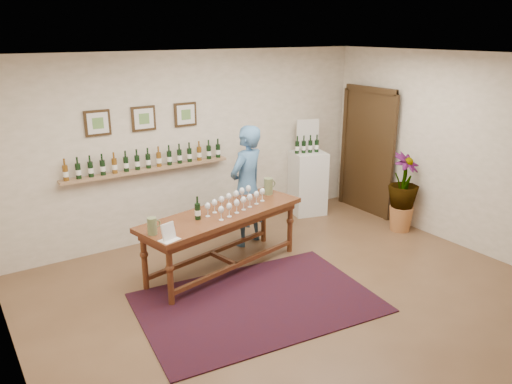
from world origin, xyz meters
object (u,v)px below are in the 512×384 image
potted_plant (403,193)px  person (247,186)px  tasting_table (223,221)px  display_pedestal (307,183)px

potted_plant → person: bearing=158.1°
tasting_table → potted_plant: 3.08m
tasting_table → person: size_ratio=1.34×
tasting_table → potted_plant: (3.06, -0.37, -0.06)m
display_pedestal → tasting_table: bearing=-154.5°
display_pedestal → person: 1.72m
potted_plant → person: 2.52m
potted_plant → person: person is taller
tasting_table → potted_plant: bearing=-18.8°
tasting_table → person: (0.73, 0.57, 0.20)m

